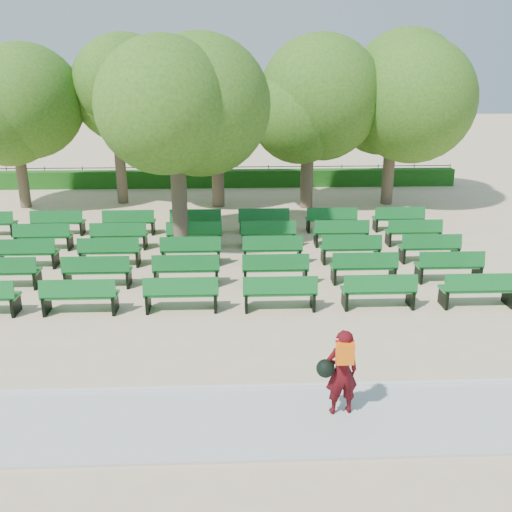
{
  "coord_description": "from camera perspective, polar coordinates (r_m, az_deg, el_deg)",
  "views": [
    {
      "loc": [
        1.02,
        -16.35,
        6.29
      ],
      "look_at": [
        1.67,
        -1.0,
        1.1
      ],
      "focal_mm": 40.0,
      "sensor_mm": 36.0,
      "label": 1
    }
  ],
  "objects": [
    {
      "name": "hedge",
      "position": [
        30.92,
        -4.29,
        7.73
      ],
      "size": [
        26.0,
        0.7,
        0.9
      ],
      "primitive_type": "cube",
      "color": "#1C5916",
      "rests_on": "ground"
    },
    {
      "name": "tree_line",
      "position": [
        27.1,
        -4.52,
        5.19
      ],
      "size": [
        21.8,
        6.8,
        7.04
      ],
      "primitive_type": null,
      "color": "#3B6A1C",
      "rests_on": "ground"
    },
    {
      "name": "tree_among",
      "position": [
        19.7,
        -8.07,
        14.37
      ],
      "size": [
        4.93,
        4.93,
        7.12
      ],
      "color": "brown",
      "rests_on": "ground"
    },
    {
      "name": "paving",
      "position": [
        10.96,
        -7.62,
        -16.33
      ],
      "size": [
        30.0,
        2.2,
        0.06
      ],
      "primitive_type": "cube",
      "color": "#B7B8B3",
      "rests_on": "ground"
    },
    {
      "name": "person",
      "position": [
        10.78,
        8.46,
        -11.3
      ],
      "size": [
        0.82,
        0.52,
        1.7
      ],
      "rotation": [
        0.0,
        0.0,
        3.28
      ],
      "color": "#44090E",
      "rests_on": "ground"
    },
    {
      "name": "ground",
      "position": [
        17.54,
        -5.59,
        -2.43
      ],
      "size": [
        120.0,
        120.0,
        0.0
      ],
      "primitive_type": "plane",
      "color": "#D1B28A"
    },
    {
      "name": "fence",
      "position": [
        31.4,
        -4.25,
        7.06
      ],
      "size": [
        26.0,
        0.1,
        1.02
      ],
      "primitive_type": null,
      "color": "black",
      "rests_on": "ground"
    },
    {
      "name": "curb",
      "position": [
        11.91,
        -7.15,
        -13.08
      ],
      "size": [
        30.0,
        0.12,
        0.1
      ],
      "primitive_type": "cube",
      "color": "silver",
      "rests_on": "ground"
    },
    {
      "name": "bench_array",
      "position": [
        18.93,
        -6.52,
        -0.54
      ],
      "size": [
        2.01,
        0.75,
        1.25
      ],
      "rotation": [
        0.0,
        0.0,
        -0.07
      ],
      "color": "#116524",
      "rests_on": "ground"
    }
  ]
}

